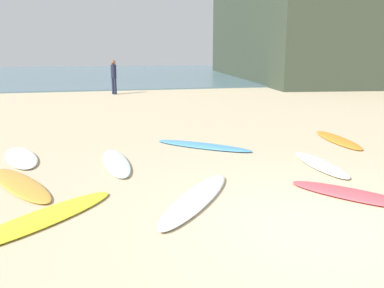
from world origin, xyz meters
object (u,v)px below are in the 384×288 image
(surfboard_3, at_px, (203,146))
(surfboard_1, at_px, (20,184))
(surfboard_6, at_px, (21,157))
(surfboard_8, at_px, (116,162))
(surfboard_0, at_px, (196,198))
(surfboard_2, at_px, (320,164))
(surfboard_9, at_px, (338,140))
(beachgoer_near, at_px, (114,75))
(surfboard_5, at_px, (42,218))
(surfboard_7, at_px, (353,194))

(surfboard_3, bearing_deg, surfboard_1, -18.38)
(surfboard_6, xyz_separation_m, surfboard_8, (1.88, -0.92, 0.01))
(surfboard_0, bearing_deg, surfboard_8, 148.15)
(surfboard_2, height_order, surfboard_9, surfboard_2)
(surfboard_8, xyz_separation_m, beachgoer_near, (0.97, 13.93, 0.94))
(surfboard_1, relative_size, surfboard_6, 1.15)
(surfboard_1, bearing_deg, surfboard_8, -174.70)
(surfboard_8, distance_m, beachgoer_near, 14.00)
(surfboard_3, bearing_deg, surfboard_6, -45.11)
(surfboard_5, bearing_deg, surfboard_3, -85.35)
(surfboard_0, relative_size, beachgoer_near, 1.45)
(surfboard_0, height_order, surfboard_7, surfboard_0)
(surfboard_0, bearing_deg, surfboard_1, -172.66)
(surfboard_0, relative_size, surfboard_1, 1.08)
(surfboard_8, bearing_deg, surfboard_3, 24.44)
(surfboard_0, xyz_separation_m, surfboard_8, (-1.00, 2.36, 0.00))
(surfboard_5, height_order, surfboard_9, surfboard_9)
(surfboard_0, height_order, surfboard_8, surfboard_8)
(surfboard_5, xyz_separation_m, surfboard_8, (1.16, 2.56, 0.01))
(surfboard_1, height_order, beachgoer_near, beachgoer_near)
(surfboard_1, xyz_separation_m, surfboard_8, (1.64, 0.96, 0.01))
(surfboard_2, height_order, surfboard_5, surfboard_2)
(surfboard_5, distance_m, surfboard_8, 2.81)
(surfboard_0, bearing_deg, surfboard_6, 166.46)
(surfboard_0, height_order, beachgoer_near, beachgoer_near)
(surfboard_5, relative_size, surfboard_6, 1.20)
(surfboard_0, bearing_deg, surfboard_3, 107.73)
(surfboard_9, bearing_deg, surfboard_8, -163.10)
(surfboard_0, relative_size, surfboard_3, 1.04)
(surfboard_2, xyz_separation_m, surfboard_7, (-0.44, -1.67, -0.01))
(surfboard_2, bearing_deg, surfboard_3, 132.86)
(surfboard_0, relative_size, surfboard_9, 1.11)
(surfboard_1, height_order, surfboard_2, surfboard_2)
(surfboard_5, bearing_deg, surfboard_7, -136.13)
(surfboard_1, xyz_separation_m, surfboard_5, (0.47, -1.60, -0.00))
(surfboard_2, relative_size, surfboard_5, 0.81)
(surfboard_3, height_order, surfboard_8, surfboard_8)
(surfboard_0, bearing_deg, surfboard_2, 59.07)
(surfboard_0, distance_m, beachgoer_near, 16.32)
(surfboard_9, relative_size, beachgoer_near, 1.30)
(surfboard_7, distance_m, surfboard_8, 4.38)
(beachgoer_near, bearing_deg, surfboard_2, -17.18)
(surfboard_9, bearing_deg, surfboard_6, -172.41)
(surfboard_1, distance_m, surfboard_3, 4.21)
(surfboard_3, bearing_deg, surfboard_5, 1.33)
(surfboard_7, bearing_deg, surfboard_8, -75.84)
(surfboard_2, relative_size, beachgoer_near, 1.13)
(surfboard_1, xyz_separation_m, surfboard_6, (-0.24, 1.89, 0.00))
(surfboard_0, distance_m, surfboard_8, 2.56)
(surfboard_2, distance_m, surfboard_8, 3.98)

